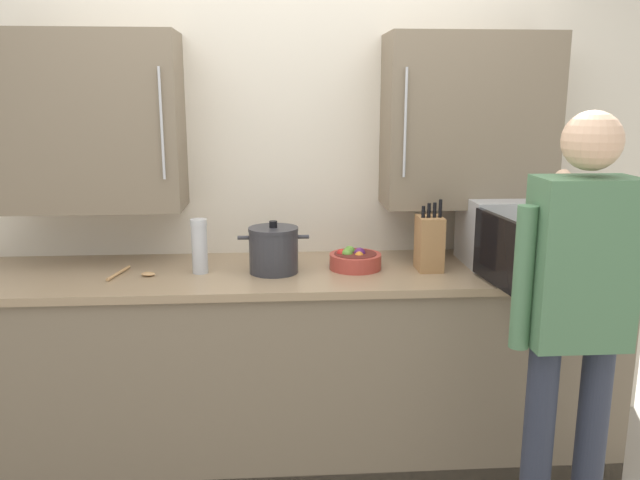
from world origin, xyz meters
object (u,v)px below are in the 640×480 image
fruit_bowl (355,260)px  microwave_oven (519,231)px  person_figure (575,305)px  wooden_spoon (134,273)px  thermos_flask (199,246)px  knife_block (429,243)px  stock_pot (274,250)px

fruit_bowl → microwave_oven: bearing=2.4°
fruit_bowl → person_figure: 1.04m
wooden_spoon → fruit_bowl: 1.00m
thermos_flask → wooden_spoon: bearing=-175.0°
knife_block → person_figure: (0.35, -0.73, -0.06)m
wooden_spoon → thermos_flask: (0.29, 0.03, 0.12)m
stock_pot → fruit_bowl: (0.37, 0.04, -0.06)m
thermos_flask → person_figure: person_figure is taller
wooden_spoon → person_figure: bearing=-23.4°
microwave_oven → stock_pot: bearing=-176.6°
microwave_oven → fruit_bowl: (-0.78, -0.03, -0.12)m
wooden_spoon → stock_pot: size_ratio=0.68×
stock_pot → knife_block: bearing=-0.5°
stock_pot → wooden_spoon: bearing=-178.8°
microwave_oven → stock_pot: 1.16m
microwave_oven → thermos_flask: bearing=-177.8°
stock_pot → thermos_flask: bearing=177.9°
microwave_oven → person_figure: size_ratio=0.46×
thermos_flask → knife_block: (1.04, -0.02, 0.00)m
wooden_spoon → thermos_flask: size_ratio=0.88×
stock_pot → fruit_bowl: 0.38m
microwave_oven → knife_block: 0.46m
thermos_flask → stock_pot: thermos_flask is taller
stock_pot → person_figure: bearing=-35.0°
stock_pot → fruit_bowl: stock_pot is taller
microwave_oven → wooden_spoon: size_ratio=3.52×
thermos_flask → person_figure: bearing=-28.5°
wooden_spoon → fruit_bowl: bearing=2.9°
knife_block → wooden_spoon: bearing=-179.7°
knife_block → thermos_flask: bearing=179.0°
thermos_flask → knife_block: knife_block is taller
fruit_bowl → thermos_flask: bearing=-178.0°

